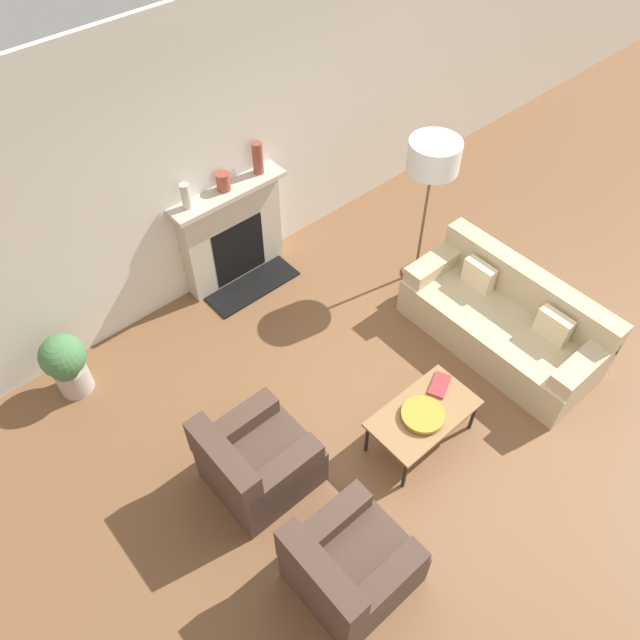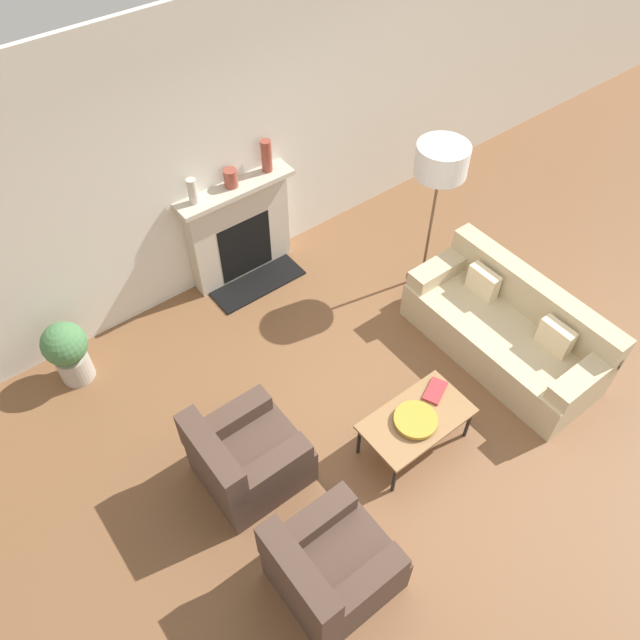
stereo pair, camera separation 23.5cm
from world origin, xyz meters
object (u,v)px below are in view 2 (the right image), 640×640
object	(u,v)px
mantel_vase_center_left	(231,178)
mantel_vase_center_right	(266,156)
mantel_vase_left	(193,191)
coffee_table	(417,420)
armchair_near	(330,568)
couch	(507,330)
floor_lamp	(441,166)
potted_plant	(67,350)
armchair_far	(246,458)
bowl	(416,420)
book	(435,391)
fireplace	(240,232)

from	to	relation	value
mantel_vase_center_left	mantel_vase_center_right	distance (m)	0.43
mantel_vase_left	mantel_vase_center_left	distance (m)	0.42
coffee_table	mantel_vase_left	world-z (taller)	mantel_vase_left
armchair_near	mantel_vase_left	distance (m)	3.51
mantel_vase_center_right	mantel_vase_center_left	bearing A→B (deg)	180.00
couch	floor_lamp	distance (m)	1.68
coffee_table	mantel_vase_left	bearing A→B (deg)	98.39
floor_lamp	potted_plant	xyz separation A→B (m)	(-3.54, 1.03, -1.07)
couch	coffee_table	xyz separation A→B (m)	(-1.42, -0.24, 0.08)
armchair_far	potted_plant	xyz separation A→B (m)	(-0.71, 1.88, 0.08)
bowl	book	size ratio (longest dim) A/B	1.25
couch	armchair_far	world-z (taller)	armchair_far
couch	mantel_vase_left	xyz separation A→B (m)	(-1.83, 2.51, 0.97)
armchair_near	potted_plant	world-z (taller)	armchair_near
fireplace	couch	size ratio (longest dim) A/B	0.65
couch	floor_lamp	world-z (taller)	floor_lamp
armchair_near	bowl	distance (m)	1.36
couch	floor_lamp	size ratio (longest dim) A/B	1.16
fireplace	floor_lamp	xyz separation A→B (m)	(1.49, -1.28, 0.90)
mantel_vase_center_left	bowl	bearing A→B (deg)	-91.00
coffee_table	armchair_far	bearing A→B (deg)	155.17
bowl	mantel_vase_center_right	bearing A→B (deg)	80.34
armchair_far	mantel_vase_left	xyz separation A→B (m)	(0.90, 2.15, 0.96)
armchair_near	book	distance (m)	1.73
fireplace	mantel_vase_center_right	distance (m)	0.85
book	mantel_vase_center_left	size ratio (longest dim) A/B	1.60
mantel_vase_center_right	fireplace	bearing A→B (deg)	-177.97
floor_lamp	mantel_vase_center_left	xyz separation A→B (m)	(-1.51, 1.30, -0.22)
fireplace	bowl	distance (m)	2.76
bowl	book	bearing A→B (deg)	19.79
mantel_vase_left	mantel_vase_center_left	world-z (taller)	mantel_vase_left
floor_lamp	potted_plant	world-z (taller)	floor_lamp
couch	mantel_vase_left	bearing A→B (deg)	-143.93
couch	mantel_vase_center_right	distance (m)	2.88
armchair_near	mantel_vase_center_left	bearing A→B (deg)	-22.06
armchair_near	armchair_far	world-z (taller)	same
bowl	mantel_vase_center_left	world-z (taller)	mantel_vase_center_left
armchair_far	couch	bearing A→B (deg)	-97.56
bowl	mantel_vase_center_right	size ratio (longest dim) A/B	1.09
book	coffee_table	bearing A→B (deg)	174.35
mantel_vase_center_left	armchair_near	bearing A→B (deg)	-112.06
bowl	floor_lamp	size ratio (longest dim) A/B	0.22
mantel_vase_center_left	mantel_vase_center_right	world-z (taller)	mantel_vase_center_right
couch	floor_lamp	bearing A→B (deg)	175.80
coffee_table	couch	bearing A→B (deg)	9.70
mantel_vase_center_right	mantel_vase_left	bearing A→B (deg)	180.00
armchair_near	armchair_far	size ratio (longest dim) A/B	1.00
armchair_far	armchair_near	bearing A→B (deg)	-180.00
armchair_far	book	bearing A→B (deg)	-107.32
book	mantel_vase_center_left	distance (m)	2.79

